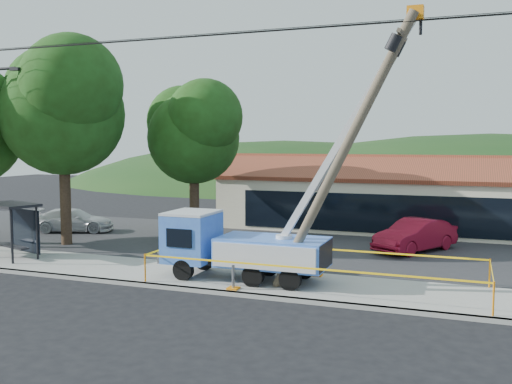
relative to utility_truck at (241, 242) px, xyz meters
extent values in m
plane|color=black|center=(0.45, -3.98, -1.59)|extent=(120.00, 120.00, 0.00)
cube|color=#99988F|center=(0.45, -1.88, -1.52)|extent=(60.00, 0.25, 0.15)
cube|color=#99988F|center=(0.45, 0.02, -1.52)|extent=(60.00, 4.00, 0.15)
cube|color=#28282B|center=(0.45, 8.02, -1.54)|extent=(60.00, 12.00, 0.10)
cube|color=beige|center=(4.45, 16.02, 0.11)|extent=(22.00, 8.00, 3.40)
cube|color=black|center=(4.45, 12.00, -0.17)|extent=(18.04, 0.08, 2.21)
cube|color=brown|center=(4.45, 14.02, 2.31)|extent=(22.50, 4.53, 1.52)
cube|color=brown|center=(4.45, 18.02, 2.31)|extent=(22.50, 4.53, 1.52)
cube|color=brown|center=(4.45, 16.02, 2.96)|extent=(22.50, 0.30, 0.25)
cylinder|color=black|center=(-12.65, 1.02, 7.31)|extent=(1.80, 0.14, 0.14)
cube|color=black|center=(-11.75, 1.02, 7.26)|extent=(0.50, 0.22, 0.15)
cylinder|color=#332316|center=(-11.55, 4.02, 0.94)|extent=(0.56, 0.56, 5.06)
sphere|color=#1C3B10|center=(-11.55, 4.02, 5.31)|extent=(6.30, 6.30, 6.30)
sphere|color=#1C3B10|center=(-12.81, 4.86, 6.46)|extent=(5.04, 5.04, 5.04)
sphere|color=#1C3B10|center=(-10.29, 3.18, 6.69)|extent=(5.04, 5.04, 5.04)
cylinder|color=#332316|center=(-6.55, 9.02, 0.50)|extent=(0.56, 0.56, 4.18)
sphere|color=#1C3B10|center=(-6.55, 9.02, 4.11)|extent=(5.25, 5.25, 5.25)
sphere|color=#1C3B10|center=(-7.60, 9.72, 5.06)|extent=(4.20, 4.20, 4.20)
sphere|color=#1C3B10|center=(-5.50, 8.32, 5.25)|extent=(4.20, 4.20, 4.20)
ellipsoid|color=#143915|center=(-14.55, 51.02, -1.59)|extent=(78.40, 56.00, 28.00)
ellipsoid|color=#143915|center=(10.45, 51.02, -1.59)|extent=(89.60, 64.00, 32.00)
cylinder|color=black|center=(0.45, -0.88, 7.77)|extent=(60.00, 0.02, 0.02)
cylinder|color=black|center=(0.45, -0.38, 7.89)|extent=(60.00, 0.02, 0.02)
cylinder|color=black|center=(0.45, 0.12, 8.01)|extent=(60.00, 0.02, 0.02)
cylinder|color=black|center=(0.45, 0.52, 8.13)|extent=(60.00, 0.02, 0.02)
cylinder|color=black|center=(-2.04, -0.94, -1.05)|extent=(0.81, 0.27, 0.81)
cylinder|color=black|center=(-2.04, 0.95, -1.05)|extent=(0.81, 0.27, 0.81)
cylinder|color=black|center=(0.84, -0.94, -1.05)|extent=(0.81, 0.27, 0.81)
cylinder|color=black|center=(0.84, 0.95, -1.05)|extent=(0.81, 0.27, 0.81)
cylinder|color=black|center=(2.28, -0.94, -1.05)|extent=(0.81, 0.27, 0.81)
cylinder|color=black|center=(2.28, 0.95, -1.05)|extent=(0.81, 0.27, 0.81)
cube|color=black|center=(0.30, 0.00, -0.83)|extent=(5.94, 0.90, 0.23)
cube|color=#3E6DDD|center=(-2.13, 0.00, 0.07)|extent=(1.80, 2.16, 1.89)
cube|color=silver|center=(-2.13, 0.00, 1.06)|extent=(1.80, 2.16, 0.11)
cube|color=black|center=(-2.99, 0.00, 0.21)|extent=(0.07, 1.62, 0.81)
cube|color=gray|center=(-3.08, 0.00, -0.65)|extent=(0.14, 2.07, 0.45)
cube|color=#3E6DDD|center=(1.29, 0.00, -0.29)|extent=(4.14, 2.16, 1.08)
cylinder|color=silver|center=(1.74, 0.00, 0.12)|extent=(0.63, 0.63, 0.54)
cube|color=silver|center=(4.05, 0.00, 4.26)|extent=(4.83, 0.25, 7.95)
cube|color=gray|center=(4.32, 0.00, 4.48)|extent=(2.91, 0.16, 4.78)
cube|color=orange|center=(6.36, -0.18, 8.17)|extent=(0.54, 0.45, 0.45)
cube|color=orange|center=(0.30, -1.53, -1.42)|extent=(0.41, 0.41, 0.07)
cube|color=orange|center=(2.64, 1.53, -1.42)|extent=(0.41, 0.41, 0.07)
cylinder|color=brown|center=(3.99, -0.53, 3.36)|extent=(5.04, 0.34, 9.76)
cube|color=brown|center=(5.98, -0.53, 7.40)|extent=(0.17, 1.92, 0.17)
cylinder|color=black|center=(5.77, 0.00, 7.08)|extent=(0.58, 0.38, 0.65)
cylinder|color=black|center=(5.77, -1.06, 7.08)|extent=(0.58, 0.38, 0.65)
cylinder|color=black|center=(-10.44, -0.95, -0.23)|extent=(0.13, 0.13, 2.42)
cylinder|color=black|center=(-12.20, 0.85, -0.23)|extent=(0.13, 0.13, 2.42)
cylinder|color=black|center=(-10.08, 0.20, -0.23)|extent=(0.13, 0.13, 2.42)
cube|color=black|center=(-11.32, -0.05, 1.03)|extent=(2.98, 2.31, 0.12)
cube|color=black|center=(-11.13, 0.58, -0.23)|extent=(2.33, 0.76, 2.02)
cube|color=black|center=(-11.32, -0.05, -0.89)|extent=(2.24, 1.03, 0.08)
cylinder|color=orange|center=(-3.28, -1.70, -0.91)|extent=(0.06, 0.06, 1.07)
cylinder|color=orange|center=(9.02, -1.70, -0.91)|extent=(0.06, 0.06, 1.07)
cylinder|color=orange|center=(9.02, 1.93, -0.91)|extent=(0.06, 0.06, 1.07)
cylinder|color=orange|center=(-3.28, 1.93, -0.91)|extent=(0.06, 0.06, 1.07)
cube|color=yellow|center=(2.87, -1.70, -0.43)|extent=(12.30, 0.01, 0.06)
cube|color=yellow|center=(9.02, 0.11, -0.43)|extent=(0.01, 3.62, 0.06)
cube|color=yellow|center=(2.87, 1.93, -0.43)|extent=(12.30, 0.01, 0.06)
cube|color=yellow|center=(-3.28, 0.11, -0.43)|extent=(0.01, 3.62, 0.06)
imported|color=#ACADB4|center=(-5.45, 6.64, -1.59)|extent=(2.58, 4.45, 1.43)
imported|color=maroon|center=(5.83, 8.44, -1.59)|extent=(3.92, 4.98, 1.58)
imported|color=silver|center=(-13.93, 7.59, -1.59)|extent=(5.09, 3.37, 1.37)
camera|label=1|loc=(8.19, -20.26, 3.91)|focal=40.00mm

